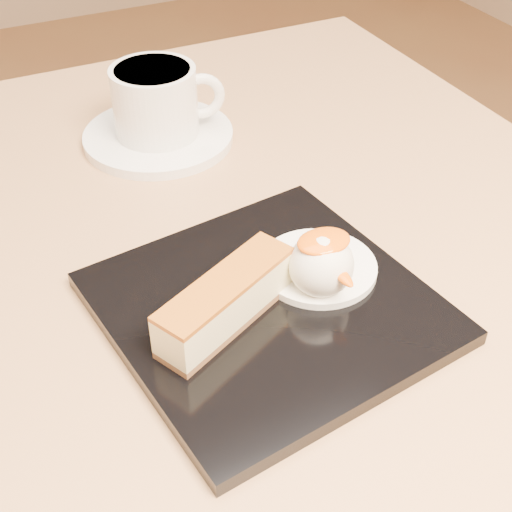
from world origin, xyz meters
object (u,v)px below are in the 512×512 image
dessert_plate (268,307)px  cheesecake (226,301)px  saucer (158,136)px  coffee_cup (157,100)px  ice_cream_scoop (321,265)px  table (188,391)px

dessert_plate → cheesecake: size_ratio=1.87×
saucer → coffee_cup: bearing=-12.1°
cheesecake → coffee_cup: (0.05, 0.28, 0.01)m
ice_cream_scoop → table: bearing=132.4°
dessert_plate → ice_cream_scoop: (0.04, -0.01, 0.03)m
dessert_plate → coffee_cup: bearing=86.8°
dessert_plate → ice_cream_scoop: ice_cream_scoop is taller
dessert_plate → cheesecake: (-0.04, -0.00, 0.02)m
cheesecake → ice_cream_scoop: size_ratio=2.47×
table → dessert_plate: 0.19m
ice_cream_scoop → saucer: 0.28m
table → cheesecake: size_ratio=6.80×
table → saucer: bearing=74.2°
saucer → coffee_cup: (0.00, -0.00, 0.04)m
ice_cream_scoop → saucer: size_ratio=0.32×
dessert_plate → coffee_cup: (0.02, 0.27, 0.04)m
dessert_plate → table: bearing=115.9°
table → saucer: saucer is taller
dessert_plate → cheesecake: 0.04m
ice_cream_scoop → saucer: (-0.03, 0.28, -0.03)m
cheesecake → dessert_plate: bearing=-17.6°
coffee_cup → table: bearing=-94.3°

